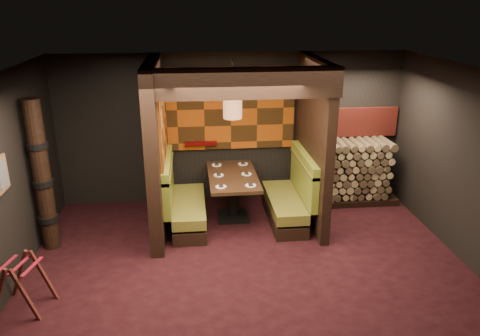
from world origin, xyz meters
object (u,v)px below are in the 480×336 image
(booth_bench_left, at_px, (183,204))
(totem_column, at_px, (42,177))
(dining_table, at_px, (233,187))
(pendant_lamp, at_px, (233,105))
(luggage_rack, at_px, (22,282))
(firewood_stack, at_px, (352,171))
(booth_bench_right, at_px, (290,199))

(booth_bench_left, distance_m, totem_column, 2.30)
(dining_table, height_order, pendant_lamp, pendant_lamp)
(pendant_lamp, xyz_separation_m, luggage_rack, (-2.90, -2.27, -1.72))
(pendant_lamp, height_order, luggage_rack, pendant_lamp)
(booth_bench_left, bearing_deg, firewood_stack, 12.17)
(luggage_rack, bearing_deg, pendant_lamp, 38.08)
(booth_bench_left, height_order, booth_bench_right, same)
(booth_bench_right, bearing_deg, dining_table, 169.27)
(booth_bench_right, height_order, totem_column, totem_column)
(luggage_rack, height_order, firewood_stack, firewood_stack)
(totem_column, bearing_deg, booth_bench_right, 7.86)
(dining_table, relative_size, luggage_rack, 2.02)
(totem_column, bearing_deg, dining_table, 13.96)
(dining_table, bearing_deg, firewood_stack, 12.20)
(firewood_stack, bearing_deg, dining_table, -167.80)
(booth_bench_right, xyz_separation_m, dining_table, (-1.00, 0.19, 0.19))
(totem_column, bearing_deg, luggage_rack, -87.10)
(dining_table, distance_m, totem_column, 3.13)
(firewood_stack, bearing_deg, pendant_lamp, -166.64)
(booth_bench_left, xyz_separation_m, totem_column, (-2.09, -0.55, 0.79))
(firewood_stack, bearing_deg, booth_bench_right, -152.65)
(booth_bench_right, height_order, luggage_rack, booth_bench_right)
(booth_bench_left, bearing_deg, totem_column, -165.25)
(booth_bench_left, bearing_deg, pendant_lamp, 8.96)
(booth_bench_right, bearing_deg, totem_column, -172.14)
(firewood_stack, bearing_deg, luggage_rack, -151.69)
(dining_table, xyz_separation_m, pendant_lamp, (-0.00, -0.05, 1.50))
(booth_bench_left, height_order, dining_table, booth_bench_left)
(booth_bench_left, relative_size, pendant_lamp, 1.62)
(booth_bench_right, bearing_deg, luggage_rack, -151.36)
(luggage_rack, relative_size, firewood_stack, 0.45)
(pendant_lamp, height_order, firewood_stack, pendant_lamp)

